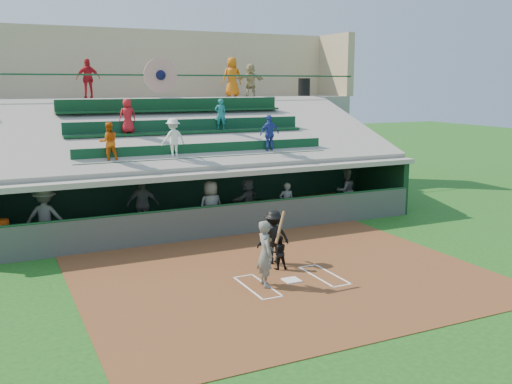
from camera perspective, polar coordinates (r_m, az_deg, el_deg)
name	(u,v)px	position (r m, az deg, el deg)	size (l,w,h in m)	color
ground	(292,281)	(15.54, 3.58, -8.91)	(100.00, 100.00, 0.00)	#1A5016
dirt_slab	(283,275)	(15.95, 2.70, -8.34)	(11.00, 9.00, 0.02)	brown
home_plate	(292,280)	(15.53, 3.58, -8.79)	(0.43, 0.43, 0.03)	white
batters_box_chalk	(292,281)	(15.54, 3.58, -8.83)	(2.65, 1.85, 0.01)	silver
dugout_floor	(204,225)	(21.44, -5.19, -3.34)	(16.00, 3.50, 0.04)	gray
concourse_slab	(154,147)	(27.39, -10.19, 4.47)	(20.00, 3.00, 4.60)	gray
grandstand	(173,155)	(24.54, -8.35, 3.71)	(20.40, 10.40, 7.80)	#4C504B
batter_at_plate	(265,253)	(14.87, 0.96, -6.14)	(0.87, 0.76, 1.95)	#5B5E58
catcher	(279,252)	(16.31, 2.29, -6.05)	(0.48, 0.37, 0.98)	black
home_umpire	(273,237)	(16.77, 1.76, -4.50)	(1.03, 0.59, 1.59)	black
dugout_bench	(193,213)	(22.39, -6.36, -2.15)	(13.73, 0.41, 0.41)	#966436
white_table	(6,242)	(19.28, -23.68, -4.61)	(0.86, 0.65, 0.75)	silver
water_cooler	(3,225)	(19.10, -24.00, -3.05)	(0.36, 0.36, 0.36)	#E74D0D
dugout_player_a	(45,217)	(19.47, -20.31, -2.35)	(1.28, 0.74, 1.99)	#585B56
dugout_player_b	(143,205)	(20.71, -11.23, -1.24)	(1.12, 0.47, 1.91)	#595C57
dugout_player_c	(211,207)	(20.04, -4.53, -1.52)	(0.91, 0.59, 1.87)	#595B56
dugout_player_d	(248,199)	(21.88, -0.84, -0.73)	(1.53, 0.49, 1.65)	#575954
dugout_player_e	(286,203)	(21.54, 3.06, -1.08)	(0.56, 0.37, 1.54)	#5F615C
dugout_player_f	(346,190)	(23.64, 8.96, 0.15)	(0.86, 0.67, 1.77)	#545752
trash_bin	(304,87)	(29.03, 4.83, 10.38)	(0.60, 0.60, 0.90)	black
concourse_staff_a	(88,79)	(26.05, -16.43, 10.82)	(0.99, 0.41, 1.69)	red
concourse_staff_b	(232,77)	(27.94, -2.40, 11.41)	(0.92, 0.60, 1.88)	#CE5F0C
concourse_staff_c	(250,80)	(28.31, -0.56, 11.12)	(1.48, 0.47, 1.60)	tan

